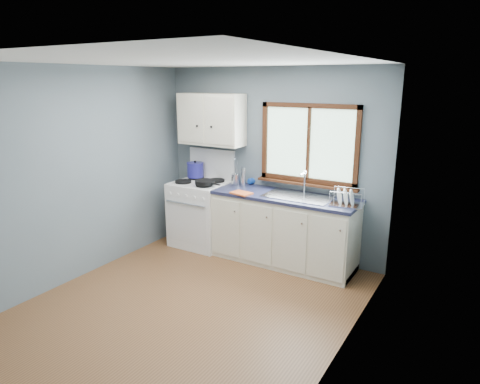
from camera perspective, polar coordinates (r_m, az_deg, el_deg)
The scene contains 19 objects.
floor at distance 4.77m, azimuth -6.32°, elevation -14.77°, with size 3.20×3.60×0.02m, color brown.
ceiling at distance 4.15m, azimuth -7.34°, elevation 17.10°, with size 3.20×3.60×0.02m, color white.
wall_back at distance 5.79m, azimuth 4.24°, elevation 3.95°, with size 3.20×0.02×2.50m, color slate.
wall_front at distance 3.14m, azimuth -27.57°, elevation -7.20°, with size 3.20×0.02×2.50m, color slate.
wall_left at distance 5.41m, azimuth -20.44°, elevation 2.28°, with size 0.02×3.60×2.50m, color slate.
wall_right at distance 3.57m, azimuth 14.16°, elevation -3.36°, with size 0.02×3.60×2.50m, color slate.
gas_range at distance 6.18m, azimuth -5.22°, elevation -2.61°, with size 0.76×0.69×1.36m.
base_cabinets at distance 5.59m, azimuth 5.85°, elevation -5.44°, with size 1.85×0.60×0.88m.
countertop at distance 5.43m, azimuth 5.97°, elevation -0.59°, with size 1.89×0.64×0.04m, color #171A31.
sink at distance 5.38m, azimuth 7.70°, elevation -1.27°, with size 0.84×0.46×0.44m.
window at distance 5.50m, azimuth 9.10°, elevation 5.62°, with size 1.36×0.10×1.03m.
upper_cabinets at distance 5.99m, azimuth -3.86°, elevation 9.64°, with size 0.95×0.35×0.70m.
skillet at distance 5.81m, azimuth -4.70°, elevation 1.32°, with size 0.42×0.30×0.05m.
stockpot at distance 6.23m, azimuth -5.98°, elevation 2.99°, with size 0.29×0.29×0.24m.
utensil_crock at distance 5.90m, azimuth -0.56°, elevation 1.72°, with size 0.15×0.15×0.39m.
thermos at distance 5.78m, azimuth 0.43°, elevation 1.99°, with size 0.06×0.06×0.27m, color silver.
soap_bottle at distance 5.91m, azimuth 1.21°, elevation 2.05°, with size 0.09×0.09×0.22m, color #1342AA.
dish_towel at distance 5.45m, azimuth 0.18°, elevation -0.15°, with size 0.25×0.18×0.02m, color #D05725.
dish_rack at distance 5.11m, azimuth 13.98°, elevation -1.14°, with size 0.41×0.33×0.19m.
Camera 1 is at (2.56, -3.27, 2.33)m, focal length 32.00 mm.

